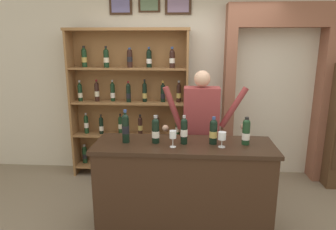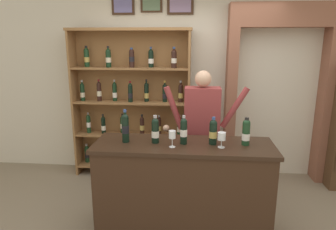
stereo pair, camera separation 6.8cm
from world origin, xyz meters
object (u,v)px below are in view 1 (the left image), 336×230
(shopkeeper, at_px, (201,124))
(wine_glass_right, at_px, (173,135))
(tasting_counter, at_px, (183,188))
(wine_glass_spare, at_px, (222,137))
(wine_shelf, at_px, (130,102))
(tasting_bottle_prosecco, at_px, (213,131))
(tasting_bottle_bianco, at_px, (126,127))
(tasting_bottle_super_tuscan, at_px, (184,130))
(tasting_bottle_riserva, at_px, (246,131))
(tasting_bottle_vin_santo, at_px, (156,130))

(shopkeeper, xyz_separation_m, wine_glass_right, (-0.30, -0.73, 0.08))
(tasting_counter, distance_m, wine_glass_spare, 0.71)
(wine_shelf, relative_size, tasting_bottle_prosecco, 7.65)
(tasting_bottle_prosecco, xyz_separation_m, wine_glass_right, (-0.40, -0.13, -0.01))
(tasting_counter, height_order, tasting_bottle_bianco, tasting_bottle_bianco)
(shopkeeper, height_order, tasting_bottle_super_tuscan, shopkeeper)
(tasting_bottle_prosecco, distance_m, wine_glass_right, 0.42)
(shopkeeper, relative_size, wine_glass_spare, 10.81)
(tasting_bottle_super_tuscan, xyz_separation_m, wine_glass_right, (-0.11, -0.11, -0.02))
(tasting_bottle_bianco, distance_m, tasting_bottle_riserva, 1.22)
(tasting_bottle_riserva, bearing_deg, tasting_counter, -177.66)
(wine_shelf, height_order, tasting_bottle_riserva, wine_shelf)
(wine_glass_spare, bearing_deg, tasting_counter, 168.82)
(tasting_bottle_super_tuscan, distance_m, wine_glass_spare, 0.38)
(shopkeeper, relative_size, tasting_bottle_bianco, 4.83)
(tasting_bottle_bianco, height_order, tasting_bottle_vin_santo, tasting_bottle_bianco)
(tasting_counter, relative_size, tasting_bottle_riserva, 6.48)
(wine_glass_right, relative_size, wine_glass_spare, 1.09)
(shopkeeper, xyz_separation_m, tasting_bottle_prosecco, (0.10, -0.60, 0.09))
(tasting_bottle_riserva, bearing_deg, tasting_bottle_vin_santo, -178.86)
(tasting_bottle_bianco, relative_size, tasting_bottle_riserva, 1.22)
(wine_glass_right, bearing_deg, shopkeeper, 67.48)
(tasting_counter, distance_m, tasting_bottle_riserva, 0.89)
(shopkeeper, bearing_deg, tasting_bottle_vin_santo, -128.34)
(tasting_bottle_vin_santo, xyz_separation_m, tasting_bottle_prosecco, (0.58, 0.01, -0.00))
(tasting_bottle_super_tuscan, xyz_separation_m, tasting_bottle_prosecco, (0.30, 0.01, -0.01))
(tasting_counter, xyz_separation_m, tasting_bottle_riserva, (0.62, 0.03, 0.63))
(tasting_bottle_super_tuscan, bearing_deg, wine_glass_spare, -11.80)
(tasting_bottle_prosecco, bearing_deg, shopkeeper, 99.37)
(tasting_bottle_bianco, bearing_deg, tasting_bottle_prosecco, 0.77)
(tasting_bottle_super_tuscan, height_order, wine_glass_spare, tasting_bottle_super_tuscan)
(tasting_bottle_bianco, distance_m, wine_glass_spare, 0.98)
(tasting_bottle_vin_santo, relative_size, tasting_bottle_super_tuscan, 0.98)
(shopkeeper, height_order, tasting_bottle_vin_santo, shopkeeper)
(wine_glass_right, bearing_deg, tasting_bottle_super_tuscan, 46.72)
(wine_glass_right, bearing_deg, tasting_bottle_prosecco, 17.48)
(tasting_bottle_super_tuscan, relative_size, tasting_bottle_prosecco, 1.04)
(tasting_bottle_vin_santo, bearing_deg, wine_glass_spare, -6.98)
(tasting_bottle_super_tuscan, relative_size, wine_glass_right, 1.76)
(tasting_bottle_riserva, bearing_deg, wine_glass_right, -169.52)
(wine_shelf, relative_size, tasting_bottle_bianco, 6.29)
(shopkeeper, height_order, tasting_bottle_riserva, shopkeeper)
(tasting_bottle_bianco, bearing_deg, tasting_bottle_super_tuscan, -0.12)
(tasting_counter, distance_m, shopkeeper, 0.84)
(tasting_bottle_bianco, xyz_separation_m, tasting_bottle_vin_santo, (0.31, 0.00, -0.03))
(wine_glass_spare, bearing_deg, shopkeeper, 104.39)
(wine_shelf, xyz_separation_m, tasting_bottle_bianco, (0.23, -1.40, 0.02))
(tasting_counter, distance_m, wine_glass_right, 0.64)
(tasting_bottle_riserva, distance_m, wine_glass_right, 0.74)
(tasting_counter, relative_size, shopkeeper, 1.10)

